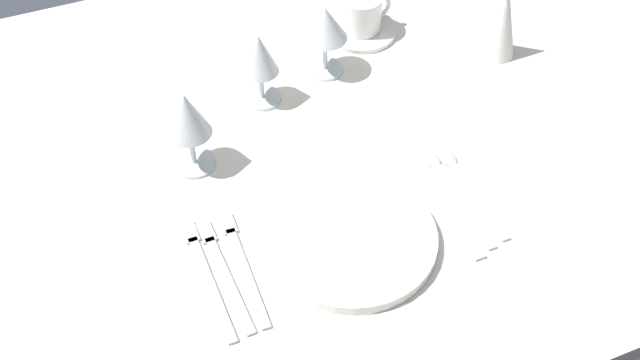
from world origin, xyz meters
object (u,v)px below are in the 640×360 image
Objects in this scene: coffee_cup_left at (361,13)px; napkin_folded at (502,19)px; dinner_knife at (444,207)px; wine_glass_centre at (325,27)px; spoon_dessert at (465,182)px; dinner_plate at (351,239)px; fork_salad at (206,274)px; wine_glass_right at (259,57)px; fork_inner at (223,270)px; spoon_soup at (449,186)px; fork_outer at (242,263)px; wine_glass_left at (187,118)px.

coffee_cup_left is 0.26m from napkin_folded.
dinner_knife is 0.40m from wine_glass_centre.
napkin_folded is (0.22, 0.27, 0.08)m from spoon_dessert.
dinner_plate is 0.22m from fork_salad.
wine_glass_right is (-0.01, 0.36, 0.09)m from dinner_plate.
fork_inner and dinner_knife have the same top height.
wine_glass_right reaches higher than wine_glass_centre.
coffee_cup_left is 0.27m from wine_glass_right.
spoon_soup is at bearing 175.50° from spoon_dessert.
wine_glass_right is (-0.18, 0.35, 0.09)m from dinner_knife.
spoon_dessert is at bearing -129.08° from napkin_folded.
spoon_dessert reaches higher than fork_inner.
coffee_cup_left is at bearing 48.59° from fork_outer.
dinner_plate is 0.32m from wine_glass_left.
wine_glass_left reaches higher than spoon_dessert.
dinner_plate is 2.47× the size of coffee_cup_left.
spoon_soup is 1.44× the size of napkin_folded.
napkin_folded reaches higher than wine_glass_right.
wine_glass_right reaches higher than dinner_plate.
wine_glass_centre is 0.99× the size of wine_glass_right.
wine_glass_left reaches higher than spoon_soup.
fork_outer is 0.96× the size of fork_salad.
wine_glass_centre is at bearing 46.95° from fork_salad.
dinner_knife is at bearing -83.85° from wine_glass_centre.
dinner_knife is (0.36, -0.02, 0.00)m from fork_inner.
wine_glass_centre is at bearing 101.56° from spoon_soup.
dinner_knife is 2.20× the size of coffee_cup_left.
spoon_soup is 1.08× the size of spoon_dessert.
wine_glass_right is at bearing -166.73° from wine_glass_centre.
wine_glass_left reaches higher than wine_glass_right.
coffee_cup_left is 0.75× the size of wine_glass_right.
wine_glass_right is (0.18, 0.34, 0.09)m from fork_inner.
wine_glass_centre is (0.29, 0.37, 0.10)m from fork_outer.
dinner_plate reaches higher than fork_outer.
wine_glass_left is 1.08× the size of wine_glass_right.
spoon_soup is 1.59× the size of wine_glass_right.
dinner_plate is 1.18× the size of fork_outer.
fork_salad is 1.64× the size of wine_glass_right.
spoon_dessert is (0.22, 0.04, -0.01)m from dinner_plate.
spoon_dessert is 0.40m from wine_glass_right.
spoon_dessert is (0.06, 0.04, -0.00)m from dinner_knife.
wine_glass_centre is (0.32, 0.37, 0.10)m from fork_inner.
napkin_folded is at bearing -5.69° from wine_glass_right.
fork_outer is at bearing 171.42° from dinner_plate.
fork_inner is 0.39m from wine_glass_right.
dinner_knife is at bearing -147.75° from spoon_dessert.
fork_salad is at bearing -177.44° from spoon_soup.
wine_glass_left is at bearing -145.25° from wine_glass_right.
spoon_soup is 0.37m from napkin_folded.
spoon_soup reaches higher than dinner_knife.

